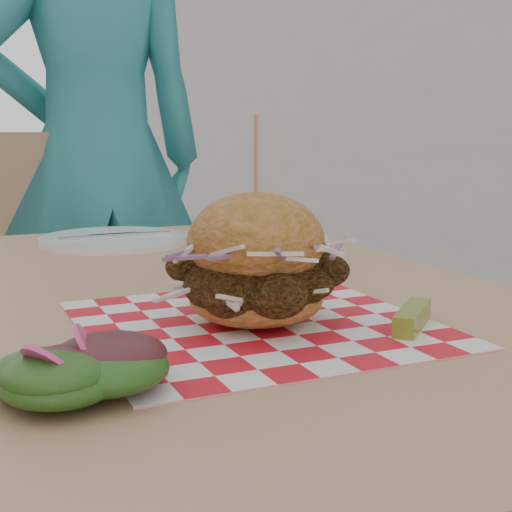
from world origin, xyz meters
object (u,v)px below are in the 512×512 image
object	(u,v)px
diner	(96,157)
patio_table	(186,346)
sandwich	(256,267)
patio_chair	(72,282)

from	to	relation	value
diner	patio_table	xyz separation A→B (m)	(-0.12, -1.15, -0.21)
diner	sandwich	distance (m)	1.35
patio_table	patio_chair	bearing A→B (deg)	88.90
patio_chair	sandwich	world-z (taller)	sandwich
patio_chair	patio_table	bearing A→B (deg)	-79.38
patio_table	patio_chair	xyz separation A→B (m)	(0.02, 1.04, -0.12)
patio_table	sandwich	bearing A→B (deg)	-85.30
diner	sandwich	world-z (taller)	diner
patio_table	patio_chair	size ratio (longest dim) A/B	1.26
diner	patio_table	distance (m)	1.17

